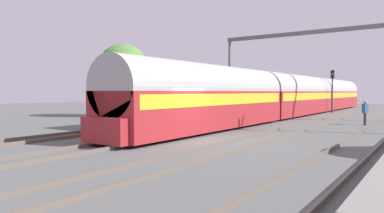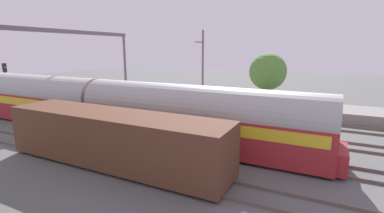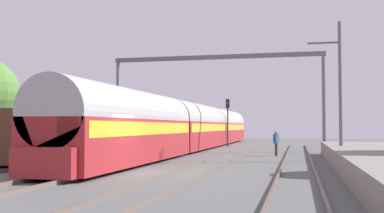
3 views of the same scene
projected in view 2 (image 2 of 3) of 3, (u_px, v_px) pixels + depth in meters
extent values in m
plane|color=#5A5C5B|center=(268.00, 146.00, 17.88)|extent=(120.00, 120.00, 0.00)
cube|color=#62564D|center=(232.00, 199.00, 11.50)|extent=(0.08, 60.00, 0.16)
cube|color=#62564D|center=(242.00, 184.00, 12.76)|extent=(0.08, 60.00, 0.16)
cube|color=#62564D|center=(257.00, 161.00, 15.32)|extent=(0.08, 60.00, 0.16)
cube|color=#62564D|center=(263.00, 153.00, 16.58)|extent=(0.08, 60.00, 0.16)
cube|color=#62564D|center=(272.00, 139.00, 19.14)|extent=(0.08, 60.00, 0.16)
cube|color=#62564D|center=(276.00, 133.00, 20.40)|extent=(0.08, 60.00, 0.16)
cube|color=#62564D|center=(282.00, 124.00, 22.96)|extent=(0.08, 60.00, 0.16)
cube|color=#62564D|center=(285.00, 120.00, 24.22)|extent=(0.08, 60.00, 0.16)
cube|color=gray|center=(269.00, 107.00, 27.73)|extent=(4.40, 28.00, 0.90)
cube|color=maroon|center=(195.00, 128.00, 17.51)|extent=(2.90, 16.00, 2.20)
cube|color=gold|center=(195.00, 118.00, 17.38)|extent=(2.93, 15.36, 0.64)
cylinder|color=#A4A4A4|center=(195.00, 108.00, 17.24)|extent=(2.84, 16.00, 2.84)
cube|color=maroon|center=(30.00, 105.00, 24.61)|extent=(2.90, 16.00, 2.20)
cube|color=gold|center=(29.00, 98.00, 24.49)|extent=(2.93, 15.36, 0.64)
cylinder|color=#A4A4A4|center=(28.00, 91.00, 24.35)|extent=(2.84, 16.00, 2.84)
cube|color=maroon|center=(342.00, 159.00, 14.04)|extent=(2.40, 0.50, 1.10)
cube|color=#563323|center=(114.00, 138.00, 14.82)|extent=(2.80, 13.00, 2.70)
cube|color=black|center=(116.00, 160.00, 15.08)|extent=(2.52, 11.96, 0.10)
cylinder|color=#343434|center=(148.00, 107.00, 27.89)|extent=(0.24, 0.24, 0.85)
cube|color=#285684|center=(148.00, 100.00, 27.74)|extent=(0.39, 0.46, 0.64)
sphere|color=tan|center=(148.00, 95.00, 27.65)|extent=(0.24, 0.24, 0.24)
cylinder|color=#2D2D33|center=(8.00, 90.00, 28.92)|extent=(0.14, 0.14, 3.80)
cube|color=black|center=(4.00, 68.00, 28.43)|extent=(0.36, 0.20, 0.90)
sphere|color=#19D133|center=(5.00, 67.00, 28.38)|extent=(0.16, 0.16, 0.16)
cylinder|color=slate|center=(125.00, 70.00, 32.61)|extent=(0.28, 0.28, 7.50)
cube|color=slate|center=(59.00, 31.00, 24.32)|extent=(17.46, 0.24, 0.36)
cylinder|color=slate|center=(203.00, 70.00, 28.64)|extent=(0.20, 0.20, 8.00)
cube|color=slate|center=(199.00, 42.00, 27.28)|extent=(1.80, 0.10, 0.10)
cylinder|color=#4C3826|center=(267.00, 95.00, 30.77)|extent=(0.36, 0.36, 2.20)
sphere|color=#4F8236|center=(268.00, 72.00, 30.23)|extent=(4.02, 4.02, 4.02)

